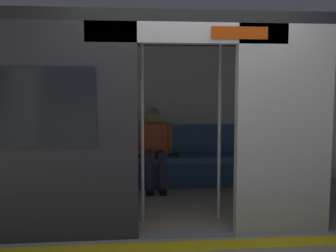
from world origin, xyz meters
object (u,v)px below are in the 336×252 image
at_px(handbag, 130,151).
at_px(book, 180,154).
at_px(grab_pole_door, 142,128).
at_px(bench_seat, 168,163).
at_px(grab_pole_far, 219,127).
at_px(person_seated, 154,143).
at_px(train_car, 170,90).

relative_size(handbag, book, 1.18).
bearing_deg(grab_pole_door, bench_seat, -105.87).
bearing_deg(bench_seat, grab_pole_far, 106.18).
xyz_separation_m(bench_seat, grab_pole_door, (0.44, 1.54, 0.70)).
relative_size(person_seated, grab_pole_door, 0.56).
bearing_deg(person_seated, book, -162.75).
distance_m(bench_seat, book, 0.23).
xyz_separation_m(train_car, grab_pole_far, (-0.51, 0.62, -0.42)).
height_order(person_seated, book, person_seated).
xyz_separation_m(train_car, handbag, (0.50, -0.94, -0.93)).
bearing_deg(grab_pole_door, train_car, -119.55).
bearing_deg(train_car, person_seated, -80.12).
bearing_deg(handbag, person_seated, 164.48).
relative_size(book, grab_pole_far, 0.10).
xyz_separation_m(grab_pole_door, grab_pole_far, (-0.87, -0.03, 0.00)).
height_order(bench_seat, handbag, handbag).
relative_size(bench_seat, grab_pole_far, 1.53).
height_order(handbag, grab_pole_door, grab_pole_door).
xyz_separation_m(bench_seat, book, (-0.18, -0.07, 0.12)).
relative_size(person_seated, book, 5.42).
relative_size(bench_seat, grab_pole_door, 1.53).
bearing_deg(bench_seat, grab_pole_door, 74.13).
bearing_deg(grab_pole_far, bench_seat, -73.82).
height_order(grab_pole_door, grab_pole_far, same).
xyz_separation_m(person_seated, grab_pole_door, (0.22, 1.48, 0.38)).
height_order(train_car, book, train_car).
bearing_deg(grab_pole_door, grab_pole_far, -177.97).
bearing_deg(bench_seat, handbag, -4.69).
bearing_deg(bench_seat, book, -158.63).
distance_m(train_car, grab_pole_door, 0.85).
xyz_separation_m(bench_seat, grab_pole_far, (-0.44, 1.51, 0.70)).
relative_size(train_car, grab_pole_door, 3.02).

